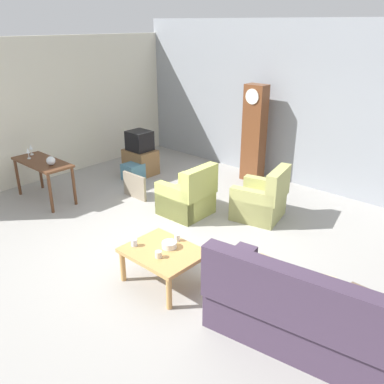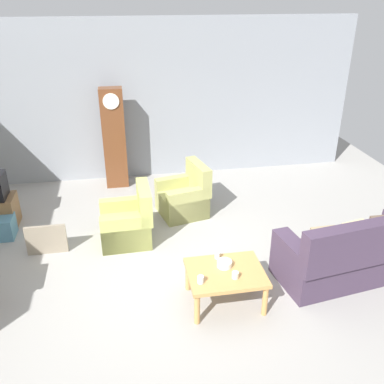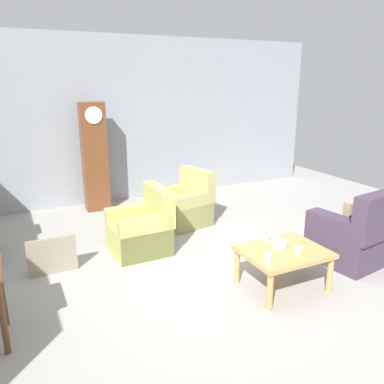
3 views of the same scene
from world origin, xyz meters
name	(u,v)px [view 3 (image 3 of 3)]	position (x,y,z in m)	size (l,w,h in m)	color
ground_plane	(216,268)	(0.00, 0.00, 0.00)	(10.40, 10.40, 0.00)	#999691
garage_door_wall	(129,120)	(0.00, 3.60, 1.60)	(8.40, 0.16, 3.20)	gray
couch_floral	(381,228)	(2.36, -0.55, 0.36)	(2.21, 1.17, 1.04)	#423347
armchair_olive_near	(142,231)	(-0.69, 0.94, 0.31)	(0.81, 0.78, 0.92)	tan
armchair_olive_far	(185,206)	(0.33, 1.68, 0.31)	(0.94, 0.92, 0.92)	tan
coffee_table_wood	(283,255)	(0.46, -0.76, 0.41)	(0.96, 0.76, 0.48)	tan
grandfather_clock	(95,157)	(-0.83, 3.11, 1.00)	(0.44, 0.30, 2.00)	brown
framed_picture_leaning	(52,256)	(-1.93, 0.79, 0.24)	(0.60, 0.05, 0.47)	gray
cup_white_porcelain	(266,238)	(0.42, -0.47, 0.52)	(0.07, 0.07, 0.09)	white
cup_blue_rimmed	(268,258)	(0.11, -0.93, 0.52)	(0.08, 0.08, 0.09)	silver
cup_cream_tall	(298,250)	(0.54, -0.91, 0.52)	(0.09, 0.09, 0.08)	beige
bowl_white_stacked	(279,243)	(0.47, -0.66, 0.51)	(0.19, 0.19, 0.08)	white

